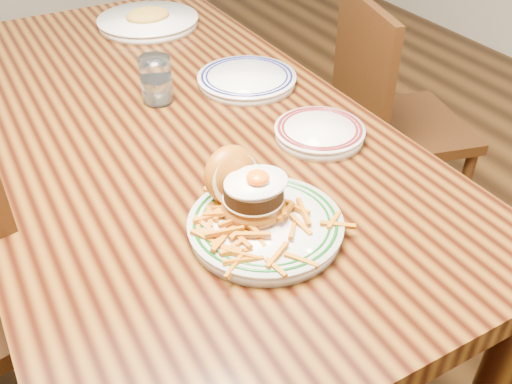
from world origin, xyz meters
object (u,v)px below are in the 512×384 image
main_plate (260,212)px  side_plate (319,132)px  table (166,149)px  chair_right (388,117)px

main_plate → side_plate: size_ratio=1.45×
table → side_plate: 0.38m
table → chair_right: (0.82, 0.14, -0.21)m
chair_right → side_plate: (-0.57, -0.39, 0.32)m
chair_right → main_plate: size_ratio=3.03×
chair_right → side_plate: bearing=49.7°
chair_right → side_plate: 0.76m
main_plate → table: bearing=80.7°
chair_right → main_plate: (-0.82, -0.58, 0.33)m
main_plate → side_plate: main_plate is taller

